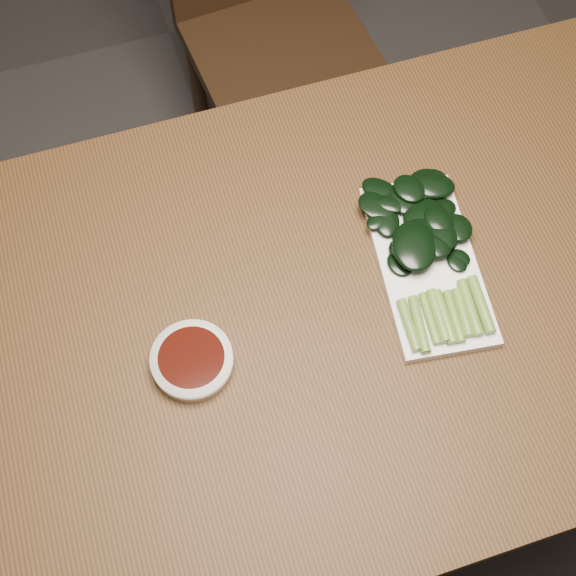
{
  "coord_description": "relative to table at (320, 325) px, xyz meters",
  "views": [
    {
      "loc": [
        -0.2,
        -0.47,
        1.81
      ],
      "look_at": [
        -0.04,
        0.04,
        0.76
      ],
      "focal_mm": 50.0,
      "sensor_mm": 36.0,
      "label": 1
    }
  ],
  "objects": [
    {
      "name": "ground",
      "position": [
        0.0,
        0.0,
        -0.68
      ],
      "size": [
        6.0,
        6.0,
        0.0
      ],
      "primitive_type": "plane",
      "color": "#322F2F",
      "rests_on": "ground"
    },
    {
      "name": "serving_plate",
      "position": [
        0.17,
        0.01,
        0.08
      ],
      "size": [
        0.18,
        0.31,
        0.01
      ],
      "rotation": [
        0.0,
        0.0,
        -0.13
      ],
      "color": "white",
      "rests_on": "table"
    },
    {
      "name": "sauce_bowl",
      "position": [
        -0.2,
        -0.03,
        0.09
      ],
      "size": [
        0.12,
        0.12,
        0.03
      ],
      "color": "white",
      "rests_on": "table"
    },
    {
      "name": "table",
      "position": [
        0.0,
        0.0,
        0.0
      ],
      "size": [
        1.4,
        0.8,
        0.75
      ],
      "color": "#422912",
      "rests_on": "ground"
    },
    {
      "name": "chair_far",
      "position": [
        0.17,
        0.83,
        -0.19
      ],
      "size": [
        0.42,
        0.42,
        0.89
      ],
      "rotation": [
        0.0,
        0.0,
        0.09
      ],
      "color": "black",
      "rests_on": "ground"
    },
    {
      "name": "gai_lan",
      "position": [
        0.18,
        0.05,
        0.1
      ],
      "size": [
        0.17,
        0.31,
        0.03
      ],
      "color": "olive",
      "rests_on": "serving_plate"
    }
  ]
}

